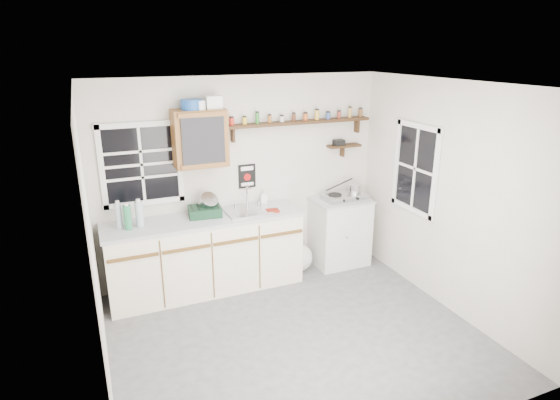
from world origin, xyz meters
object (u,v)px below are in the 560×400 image
at_px(right_cabinet, 339,231).
at_px(spice_shelf, 300,121).
at_px(dish_rack, 206,208).
at_px(hotplate, 345,196).
at_px(upper_cabinet, 200,138).
at_px(main_cabinet, 206,254).

xyz_separation_m(right_cabinet, spice_shelf, (-0.52, 0.19, 1.47)).
bearing_deg(right_cabinet, spice_shelf, 160.19).
xyz_separation_m(right_cabinet, dish_rack, (-1.79, 0.04, 0.55)).
xyz_separation_m(dish_rack, hotplate, (1.84, -0.06, -0.06)).
xyz_separation_m(spice_shelf, dish_rack, (-1.27, -0.15, -0.92)).
distance_m(upper_cabinet, spice_shelf, 1.29).
relative_size(dish_rack, hotplate, 0.67).
xyz_separation_m(upper_cabinet, dish_rack, (0.01, -0.08, -0.82)).
bearing_deg(upper_cabinet, dish_rack, -86.24).
relative_size(main_cabinet, dish_rack, 5.76).
bearing_deg(hotplate, main_cabinet, 176.98).
xyz_separation_m(right_cabinet, hotplate, (0.04, -0.02, 0.49)).
bearing_deg(spice_shelf, right_cabinet, -19.81).
relative_size(upper_cabinet, hotplate, 1.09).
distance_m(upper_cabinet, hotplate, 2.05).
xyz_separation_m(right_cabinet, upper_cabinet, (-1.80, 0.12, 1.37)).
distance_m(main_cabinet, right_cabinet, 1.84).
relative_size(spice_shelf, hotplate, 3.20).
bearing_deg(main_cabinet, upper_cabinet, 76.32).
distance_m(upper_cabinet, dish_rack, 0.82).
height_order(dish_rack, hotplate, dish_rack).
distance_m(spice_shelf, hotplate, 1.15).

